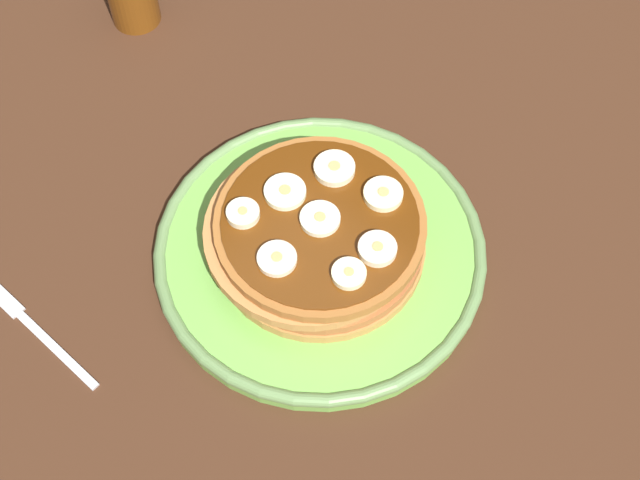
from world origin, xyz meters
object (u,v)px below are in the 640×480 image
(banana_slice_4, at_px, (377,249))
(banana_slice_6, at_px, (243,214))
(banana_slice_3, at_px, (334,169))
(plate, at_px, (320,251))
(banana_slice_5, at_px, (281,196))
(banana_slice_1, at_px, (349,274))
(banana_slice_7, at_px, (279,261))
(fork, at_px, (36,329))
(pancake_stack, at_px, (316,235))
(banana_slice_2, at_px, (383,195))
(banana_slice_0, at_px, (321,220))

(banana_slice_4, distance_m, banana_slice_6, 0.11)
(banana_slice_3, bearing_deg, banana_slice_6, -106.80)
(plate, distance_m, banana_slice_5, 0.06)
(banana_slice_1, height_order, banana_slice_6, banana_slice_6)
(banana_slice_1, distance_m, banana_slice_4, 0.03)
(banana_slice_6, height_order, banana_slice_7, banana_slice_6)
(banana_slice_4, bearing_deg, fork, -129.48)
(banana_slice_1, relative_size, banana_slice_6, 1.01)
(pancake_stack, xyz_separation_m, fork, (-0.12, -0.20, -0.03))
(plate, height_order, banana_slice_2, banana_slice_2)
(plate, height_order, banana_slice_4, banana_slice_4)
(plate, bearing_deg, banana_slice_5, -173.22)
(plate, relative_size, banana_slice_2, 8.66)
(plate, xyz_separation_m, banana_slice_5, (-0.04, -0.00, 0.05))
(banana_slice_3, height_order, banana_slice_4, same)
(banana_slice_7, height_order, fork, banana_slice_7)
(banana_slice_2, relative_size, banana_slice_4, 1.05)
(banana_slice_3, relative_size, banana_slice_5, 1.00)
(banana_slice_6, bearing_deg, banana_slice_3, 73.20)
(banana_slice_3, xyz_separation_m, banana_slice_7, (0.03, -0.09, -0.00))
(banana_slice_6, relative_size, fork, 0.21)
(banana_slice_4, bearing_deg, banana_slice_3, 155.22)
(banana_slice_5, bearing_deg, banana_slice_4, 8.50)
(plate, distance_m, banana_slice_0, 0.05)
(plate, relative_size, banana_slice_1, 10.31)
(banana_slice_1, distance_m, banana_slice_2, 0.08)
(banana_slice_3, distance_m, banana_slice_7, 0.10)
(banana_slice_0, height_order, banana_slice_6, banana_slice_6)
(banana_slice_1, height_order, banana_slice_2, same)
(banana_slice_2, bearing_deg, fork, -119.75)
(pancake_stack, xyz_separation_m, banana_slice_4, (0.05, 0.01, 0.02))
(banana_slice_0, relative_size, banana_slice_1, 1.20)
(banana_slice_0, xyz_separation_m, banana_slice_3, (-0.02, 0.04, 0.00))
(banana_slice_4, xyz_separation_m, banana_slice_5, (-0.09, -0.01, -0.00))
(banana_slice_3, height_order, banana_slice_7, banana_slice_3)
(pancake_stack, relative_size, banana_slice_7, 5.79)
(banana_slice_6, height_order, fork, banana_slice_6)
(banana_slice_4, xyz_separation_m, fork, (-0.17, -0.21, -0.06))
(pancake_stack, height_order, banana_slice_4, banana_slice_4)
(banana_slice_5, bearing_deg, banana_slice_6, -107.30)
(banana_slice_3, bearing_deg, fork, -112.01)
(banana_slice_3, height_order, banana_slice_6, same)
(banana_slice_6, bearing_deg, banana_slice_7, -12.94)
(plate, bearing_deg, banana_slice_4, 9.75)
(plate, xyz_separation_m, pancake_stack, (-0.00, -0.00, 0.03))
(banana_slice_6, xyz_separation_m, banana_slice_7, (0.05, -0.01, -0.00))
(banana_slice_2, height_order, banana_slice_3, same)
(pancake_stack, bearing_deg, fork, -121.02)
(plate, xyz_separation_m, banana_slice_0, (0.00, 0.00, 0.05))
(banana_slice_4, height_order, banana_slice_7, banana_slice_4)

